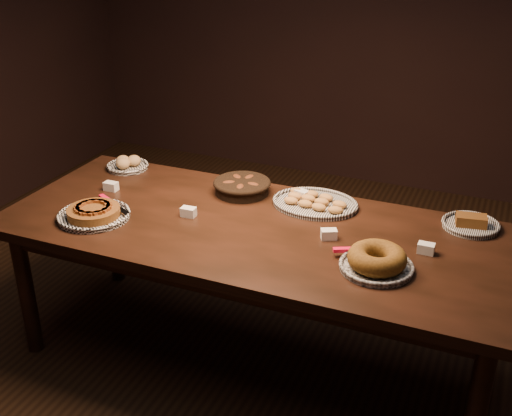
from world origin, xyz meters
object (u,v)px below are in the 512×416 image
at_px(apple_tart_plate, 94,213).
at_px(bundt_cake_plate, 377,261).
at_px(madeleine_platter, 315,203).
at_px(buffet_table, 255,240).

distance_m(apple_tart_plate, bundt_cake_plate, 1.34).
xyz_separation_m(madeleine_platter, bundt_cake_plate, (0.42, -0.48, 0.02)).
xyz_separation_m(buffet_table, apple_tart_plate, (-0.74, -0.22, 0.10)).
relative_size(apple_tart_plate, madeleine_platter, 0.84).
bearing_deg(bundt_cake_plate, madeleine_platter, 144.17).
bearing_deg(apple_tart_plate, buffet_table, 38.15).
distance_m(buffet_table, madeleine_platter, 0.38).
distance_m(buffet_table, bundt_cake_plate, 0.64).
bearing_deg(madeleine_platter, apple_tart_plate, -165.81).
xyz_separation_m(apple_tart_plate, bundt_cake_plate, (1.34, 0.06, 0.02)).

